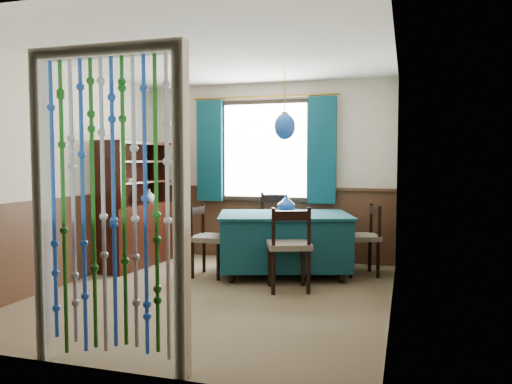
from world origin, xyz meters
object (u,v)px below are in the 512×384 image
(vase_sideboard, at_px, (149,195))
(chair_left, at_px, (208,238))
(vase_table, at_px, (286,205))
(sideboard, at_px, (135,222))
(pendant_lamp, at_px, (285,126))
(bowl_shelf, at_px, (126,180))
(chair_right, at_px, (363,238))
(chair_near, at_px, (289,246))
(dining_table, at_px, (284,240))
(chair_far, at_px, (277,226))

(vase_sideboard, bearing_deg, chair_left, -27.40)
(vase_table, distance_m, vase_sideboard, 2.01)
(sideboard, distance_m, vase_table, 2.09)
(pendant_lamp, bearing_deg, bowl_shelf, -170.76)
(vase_table, bearing_deg, chair_right, 13.97)
(chair_left, xyz_separation_m, vase_sideboard, (-1.12, 0.58, 0.47))
(chair_near, distance_m, vase_table, 0.89)
(dining_table, relative_size, pendant_lamp, 2.20)
(pendant_lamp, relative_size, vase_sideboard, 4.12)
(chair_right, height_order, vase_table, vase_table)
(dining_table, bearing_deg, sideboard, 163.27)
(dining_table, height_order, chair_far, chair_far)
(chair_far, relative_size, pendant_lamp, 1.16)
(chair_far, height_order, pendant_lamp, pendant_lamp)
(sideboard, bearing_deg, chair_far, 27.16)
(chair_right, distance_m, sideboard, 3.00)
(pendant_lamp, bearing_deg, chair_far, 111.29)
(chair_near, bearing_deg, pendant_lamp, 86.92)
(chair_near, bearing_deg, chair_left, 139.48)
(pendant_lamp, distance_m, bowl_shelf, 2.13)
(chair_near, xyz_separation_m, vase_table, (-0.22, 0.78, 0.38))
(dining_table, distance_m, vase_sideboard, 2.07)
(dining_table, height_order, chair_right, chair_right)
(dining_table, xyz_separation_m, bowl_shelf, (-2.00, -0.32, 0.72))
(chair_far, xyz_separation_m, vase_table, (0.27, -0.61, 0.35))
(chair_far, xyz_separation_m, sideboard, (-1.79, -0.71, 0.07))
(chair_far, bearing_deg, dining_table, 93.12)
(dining_table, xyz_separation_m, chair_near, (0.23, -0.71, 0.05))
(chair_left, distance_m, vase_table, 1.04)
(chair_right, distance_m, vase_table, 1.03)
(chair_far, bearing_deg, vase_table, 95.79)
(chair_near, xyz_separation_m, vase_sideboard, (-2.22, 0.98, 0.44))
(bowl_shelf, bearing_deg, vase_table, 11.07)
(pendant_lamp, height_order, vase_sideboard, pendant_lamp)
(sideboard, relative_size, pendant_lamp, 1.99)
(sideboard, height_order, vase_sideboard, sideboard)
(chair_far, distance_m, bowl_shelf, 2.11)
(dining_table, relative_size, bowl_shelf, 9.04)
(chair_far, distance_m, chair_left, 1.17)
(vase_sideboard, bearing_deg, dining_table, -7.57)
(chair_near, distance_m, sideboard, 2.39)
(chair_right, relative_size, bowl_shelf, 4.28)
(chair_far, bearing_deg, chair_right, 143.98)
(chair_right, xyz_separation_m, sideboard, (-2.98, -0.32, 0.12))
(chair_left, height_order, sideboard, sideboard)
(pendant_lamp, distance_m, vase_sideboard, 2.20)
(chair_near, bearing_deg, bowl_shelf, 149.36)
(vase_table, bearing_deg, vase_sideboard, 174.36)
(dining_table, height_order, vase_sideboard, vase_sideboard)
(chair_left, distance_m, chair_right, 1.90)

